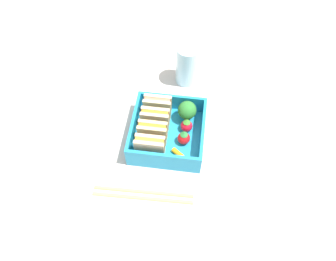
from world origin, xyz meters
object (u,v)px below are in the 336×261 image
at_px(broccoli_floret, 187,110).
at_px(strawberry_left, 184,138).
at_px(chopstick_pair, 143,194).
at_px(folded_napkin, 246,154).
at_px(strawberry_far_left, 187,126).
at_px(carrot_stick_far_left, 181,156).
at_px(sandwich_center, 155,119).
at_px(sandwich_center_right, 157,107).
at_px(drinking_glass, 187,65).
at_px(sandwich_left, 150,147).
at_px(sandwich_center_left, 153,133).

bearing_deg(broccoli_floret, strawberry_left, 179.84).
relative_size(chopstick_pair, folded_napkin, 1.67).
distance_m(broccoli_floret, folded_napkin, 0.15).
bearing_deg(strawberry_far_left, carrot_stick_far_left, 177.15).
distance_m(strawberry_far_left, broccoli_floret, 0.03).
height_order(sandwich_center, chopstick_pair, sandwich_center).
distance_m(sandwich_center_right, broccoli_floret, 0.06).
bearing_deg(folded_napkin, strawberry_far_left, 72.97).
height_order(sandwich_center_right, strawberry_left, sandwich_center_right).
height_order(chopstick_pair, drinking_glass, drinking_glass).
height_order(sandwich_left, chopstick_pair, sandwich_left).
relative_size(sandwich_center, sandwich_center_right, 1.00).
bearing_deg(broccoli_floret, sandwich_center, 115.09).
bearing_deg(sandwich_center_right, strawberry_far_left, -115.82).
height_order(sandwich_left, folded_napkin, sandwich_left).
bearing_deg(folded_napkin, sandwich_center_right, 69.87).
relative_size(sandwich_center_left, drinking_glass, 0.59).
relative_size(broccoli_floret, chopstick_pair, 0.26).
relative_size(carrot_stick_far_left, chopstick_pair, 0.24).
xyz_separation_m(strawberry_far_left, chopstick_pair, (-0.15, 0.07, -0.02)).
relative_size(sandwich_center, drinking_glass, 0.59).
height_order(broccoli_floret, drinking_glass, drinking_glass).
height_order(sandwich_left, drinking_glass, drinking_glass).
height_order(strawberry_left, drinking_glass, drinking_glass).
height_order(sandwich_center_left, carrot_stick_far_left, sandwich_center_left).
distance_m(sandwich_center_left, broccoli_floret, 0.09).
distance_m(chopstick_pair, drinking_glass, 0.31).
xyz_separation_m(sandwich_center, drinking_glass, (0.15, -0.05, 0.01)).
height_order(sandwich_center, folded_napkin, sandwich_center).
xyz_separation_m(sandwich_center_left, folded_napkin, (-0.00, -0.19, -0.04)).
bearing_deg(sandwich_center_right, sandwich_center_left, 180.00).
xyz_separation_m(strawberry_left, folded_napkin, (-0.01, -0.13, -0.02)).
bearing_deg(folded_napkin, carrot_stick_far_left, 102.86).
xyz_separation_m(strawberry_left, broccoli_floret, (0.06, -0.00, 0.01)).
height_order(sandwich_center, sandwich_center_right, same).
height_order(broccoli_floret, chopstick_pair, broccoli_floret).
bearing_deg(strawberry_far_left, broccoli_floret, 4.74).
xyz_separation_m(carrot_stick_far_left, drinking_glass, (0.22, 0.01, 0.03)).
xyz_separation_m(sandwich_center, sandwich_center_right, (0.03, 0.00, 0.00)).
distance_m(drinking_glass, folded_napkin, 0.24).
bearing_deg(sandwich_center_left, chopstick_pair, 179.68).
bearing_deg(sandwich_center_left, folded_napkin, -91.25).
height_order(strawberry_left, strawberry_far_left, same).
distance_m(strawberry_left, folded_napkin, 0.13).
height_order(sandwich_left, sandwich_center, same).
xyz_separation_m(sandwich_center_left, sandwich_center_right, (0.07, 0.00, 0.00)).
bearing_deg(sandwich_center_left, broccoli_floret, -45.15).
height_order(sandwich_center_right, strawberry_far_left, sandwich_center_right).
xyz_separation_m(sandwich_left, drinking_glass, (0.22, -0.05, 0.01)).
xyz_separation_m(sandwich_center_right, broccoli_floret, (-0.00, -0.06, 0.00)).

